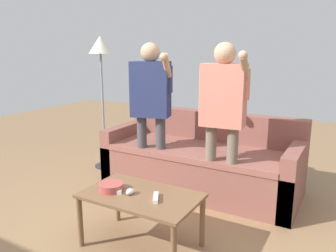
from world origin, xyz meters
name	(u,v)px	position (x,y,z in m)	size (l,w,h in m)	color
ground_plane	(151,251)	(0.00, 0.00, 0.00)	(12.00, 12.00, 0.00)	#93704C
couch	(202,162)	(-0.17, 1.37, 0.30)	(2.16, 0.89, 0.84)	brown
coffee_table	(141,201)	(-0.10, 0.03, 0.39)	(0.92, 0.55, 0.45)	brown
snack_bowl	(111,187)	(-0.35, -0.02, 0.48)	(0.20, 0.20, 0.06)	#B24C47
game_remote_nunchuk	(130,191)	(-0.18, -0.01, 0.47)	(0.06, 0.09, 0.05)	white
floor_lamp	(101,57)	(-1.59, 1.37, 1.46)	(0.30, 0.30, 1.73)	#2D2D33
player_left	(151,101)	(-0.62, 1.01, 1.02)	(0.52, 0.35, 1.63)	#47474C
player_right	(223,108)	(0.21, 0.95, 1.02)	(0.50, 0.33, 1.62)	#756656
game_remote_wand_near	(156,198)	(0.05, 0.01, 0.46)	(0.11, 0.16, 0.03)	white
game_remote_wand_far	(120,189)	(-0.29, 0.01, 0.46)	(0.12, 0.16, 0.03)	white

